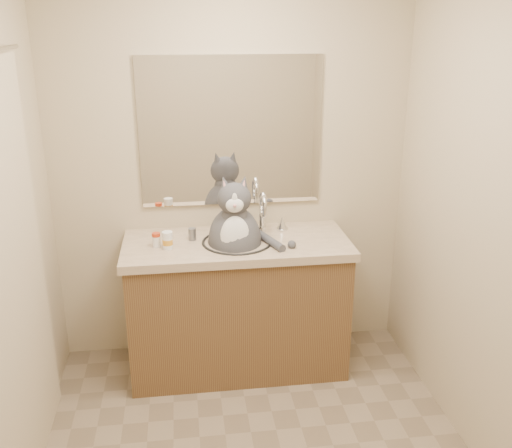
{
  "coord_description": "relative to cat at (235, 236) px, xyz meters",
  "views": [
    {
      "loc": [
        -0.31,
        -2.17,
        2.09
      ],
      "look_at": [
        0.07,
        0.65,
        1.07
      ],
      "focal_mm": 40.0,
      "sensor_mm": 36.0,
      "label": 1
    }
  ],
  "objects": [
    {
      "name": "pill_bottle_orange",
      "position": [
        -0.39,
        -0.03,
        0.01
      ],
      "size": [
        0.06,
        0.06,
        0.1
      ],
      "rotation": [
        0.0,
        0.0,
        0.02
      ],
      "color": "white",
      "rests_on": "vanity"
    },
    {
      "name": "pill_bottle_redcap",
      "position": [
        -0.46,
        0.0,
        0.0
      ],
      "size": [
        0.06,
        0.06,
        0.08
      ],
      "rotation": [
        0.0,
        0.0,
        -0.39
      ],
      "color": "white",
      "rests_on": "vanity"
    },
    {
      "name": "vanity",
      "position": [
        0.01,
        0.03,
        -0.45
      ],
      "size": [
        1.34,
        0.59,
        1.12
      ],
      "color": "brown",
      "rests_on": "ground"
    },
    {
      "name": "grey_canister",
      "position": [
        -0.25,
        0.08,
        -0.01
      ],
      "size": [
        0.06,
        0.06,
        0.07
      ],
      "rotation": [
        0.0,
        0.0,
        -0.28
      ],
      "color": "slate",
      "rests_on": "vanity"
    },
    {
      "name": "shower_curtain",
      "position": [
        -1.04,
        -0.83,
        0.14
      ],
      "size": [
        0.02,
        1.3,
        1.93
      ],
      "color": "#C3B393",
      "rests_on": "ground"
    },
    {
      "name": "room",
      "position": [
        0.01,
        -0.93,
        0.31
      ],
      "size": [
        2.22,
        2.52,
        2.42
      ],
      "color": "#84725B",
      "rests_on": "ground"
    },
    {
      "name": "cat",
      "position": [
        0.0,
        0.0,
        0.0
      ],
      "size": [
        0.44,
        0.39,
        0.63
      ],
      "rotation": [
        0.0,
        0.0,
        -0.08
      ],
      "color": "#47474C",
      "rests_on": "vanity"
    },
    {
      "name": "mirror",
      "position": [
        0.01,
        0.3,
        0.56
      ],
      "size": [
        1.1,
        0.02,
        0.9
      ],
      "primitive_type": "cube",
      "color": "white",
      "rests_on": "room"
    }
  ]
}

